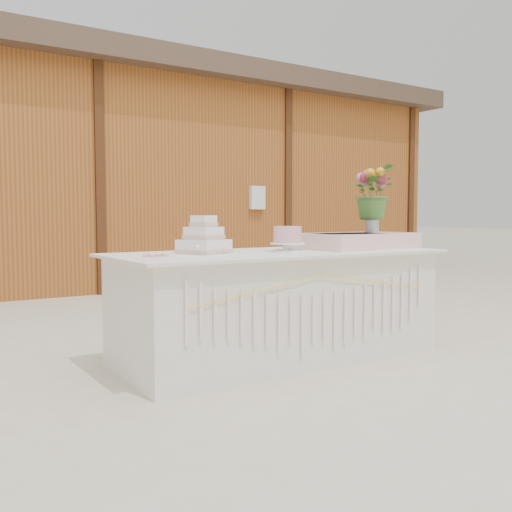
# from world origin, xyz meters

# --- Properties ---
(ground) EXTENTS (80.00, 80.00, 0.00)m
(ground) POSITION_xyz_m (0.00, 0.00, 0.00)
(ground) COLOR beige
(ground) RESTS_ON ground
(barn) EXTENTS (12.60, 4.60, 3.30)m
(barn) POSITION_xyz_m (-0.01, 5.99, 1.68)
(barn) COLOR #954F1F
(barn) RESTS_ON ground
(cake_table) EXTENTS (2.40, 1.00, 0.77)m
(cake_table) POSITION_xyz_m (0.00, -0.00, 0.39)
(cake_table) COLOR silver
(cake_table) RESTS_ON ground
(wedding_cake) EXTENTS (0.37, 0.37, 0.26)m
(wedding_cake) POSITION_xyz_m (-0.55, 0.10, 0.86)
(wedding_cake) COLOR white
(wedding_cake) RESTS_ON cake_table
(pink_cake_stand) EXTENTS (0.25, 0.25, 0.18)m
(pink_cake_stand) POSITION_xyz_m (0.03, -0.06, 0.87)
(pink_cake_stand) COLOR white
(pink_cake_stand) RESTS_ON cake_table
(satin_runner) EXTENTS (0.99, 0.64, 0.12)m
(satin_runner) POSITION_xyz_m (0.75, 0.01, 0.83)
(satin_runner) COLOR beige
(satin_runner) RESTS_ON cake_table
(flower_vase) EXTENTS (0.11, 0.11, 0.15)m
(flower_vase) POSITION_xyz_m (0.91, 0.01, 0.97)
(flower_vase) COLOR silver
(flower_vase) RESTS_ON satin_runner
(bouquet) EXTENTS (0.47, 0.43, 0.43)m
(bouquet) POSITION_xyz_m (0.91, 0.01, 1.26)
(bouquet) COLOR #3E6B2A
(bouquet) RESTS_ON flower_vase
(loose_flowers) EXTENTS (0.20, 0.39, 0.02)m
(loose_flowers) POSITION_xyz_m (-0.95, 0.07, 0.78)
(loose_flowers) COLOR pink
(loose_flowers) RESTS_ON cake_table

